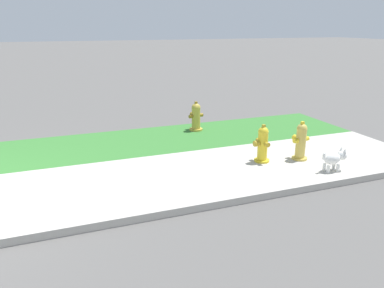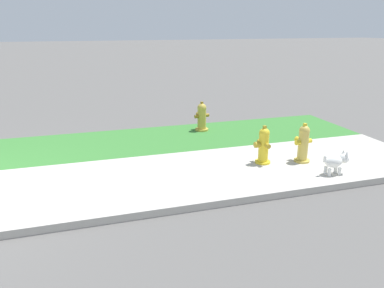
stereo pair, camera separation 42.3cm
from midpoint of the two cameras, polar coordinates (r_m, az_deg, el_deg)
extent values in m
cylinder|color=gold|center=(7.81, 17.87, -2.44)|extent=(0.30, 0.30, 0.05)
cylinder|color=gold|center=(7.71, 18.09, -0.20)|extent=(0.20, 0.20, 0.59)
sphere|color=gold|center=(7.63, 18.30, 1.92)|extent=(0.21, 0.21, 0.21)
cube|color=yellow|center=(7.60, 18.39, 2.79)|extent=(0.06, 0.06, 0.06)
cylinder|color=yellow|center=(7.59, 17.36, 0.17)|extent=(0.10, 0.10, 0.09)
cylinder|color=yellow|center=(7.78, 18.91, 0.45)|extent=(0.10, 0.10, 0.09)
cylinder|color=yellow|center=(7.79, 17.40, 0.60)|extent=(0.13, 0.12, 0.12)
cylinder|color=gold|center=(9.64, 2.74, 2.22)|extent=(0.34, 0.34, 0.05)
cylinder|color=gold|center=(9.57, 2.77, 3.92)|extent=(0.22, 0.22, 0.54)
sphere|color=gold|center=(9.51, 2.79, 5.51)|extent=(0.23, 0.23, 0.23)
cube|color=olive|center=(9.48, 2.80, 6.28)|extent=(0.07, 0.07, 0.06)
cylinder|color=olive|center=(9.48, 1.98, 4.20)|extent=(0.11, 0.11, 0.09)
cylinder|color=olive|center=(9.63, 3.56, 4.40)|extent=(0.11, 0.11, 0.09)
cylinder|color=olive|center=(9.68, 2.29, 4.50)|extent=(0.14, 0.12, 0.12)
cylinder|color=yellow|center=(7.53, 12.30, -2.71)|extent=(0.30, 0.30, 0.05)
cylinder|color=yellow|center=(7.43, 12.45, -0.49)|extent=(0.19, 0.19, 0.57)
sphere|color=yellow|center=(7.35, 12.60, 1.61)|extent=(0.20, 0.20, 0.20)
cube|color=#B29323|center=(7.32, 12.66, 2.50)|extent=(0.06, 0.06, 0.06)
cylinder|color=#B29323|center=(7.30, 13.10, -0.30)|extent=(0.10, 0.10, 0.09)
cylinder|color=#B29323|center=(7.52, 11.89, 0.32)|extent=(0.10, 0.10, 0.09)
cylinder|color=#B29323|center=(7.33, 11.53, -0.12)|extent=(0.11, 0.13, 0.12)
ellipsoid|color=white|center=(7.27, 22.34, -2.51)|extent=(0.34, 0.24, 0.22)
sphere|color=white|center=(7.38, 23.70, -2.07)|extent=(0.18, 0.18, 0.18)
sphere|color=black|center=(7.43, 24.21, -2.08)|extent=(0.03, 0.03, 0.03)
cone|color=white|center=(7.38, 23.64, -1.11)|extent=(0.07, 0.07, 0.08)
cone|color=white|center=(7.31, 24.09, -1.35)|extent=(0.07, 0.07, 0.08)
cylinder|color=white|center=(7.43, 22.56, -3.60)|extent=(0.06, 0.06, 0.14)
cylinder|color=white|center=(7.34, 23.10, -3.92)|extent=(0.06, 0.06, 0.14)
cylinder|color=white|center=(7.32, 21.24, -3.77)|extent=(0.06, 0.06, 0.14)
cylinder|color=white|center=(7.23, 21.77, -4.10)|extent=(0.06, 0.06, 0.14)
cylinder|color=white|center=(7.14, 21.19, -2.16)|extent=(0.05, 0.05, 0.12)
camera|label=1|loc=(0.21, -88.33, 0.54)|focal=35.00mm
camera|label=2|loc=(0.21, 91.67, -0.54)|focal=35.00mm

